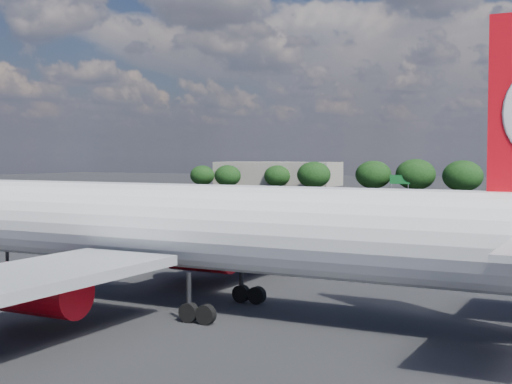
% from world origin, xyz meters
% --- Properties ---
extents(ground, '(500.00, 500.00, 0.00)m').
position_xyz_m(ground, '(0.00, 60.00, 0.00)').
color(ground, black).
rests_on(ground, ground).
extents(qantas_airliner, '(55.12, 52.32, 18.03)m').
position_xyz_m(qantas_airliner, '(13.41, 10.67, 5.49)').
color(qantas_airliner, white).
rests_on(qantas_airliner, ground).
extents(terminal_building, '(42.00, 16.00, 8.00)m').
position_xyz_m(terminal_building, '(-65.00, 192.00, 4.00)').
color(terminal_building, gray).
rests_on(terminal_building, ground).
extents(highway_sign, '(6.00, 0.30, 4.50)m').
position_xyz_m(highway_sign, '(-18.00, 176.00, 3.13)').
color(highway_sign, '#136326').
rests_on(highway_sign, ground).
extents(billboard_yellow, '(5.00, 0.30, 5.50)m').
position_xyz_m(billboard_yellow, '(12.00, 182.00, 3.87)').
color(billboard_yellow, yellow).
rests_on(billboard_yellow, ground).
extents(horizon_treeline, '(204.79, 15.73, 9.24)m').
position_xyz_m(horizon_treeline, '(7.00, 180.65, 4.01)').
color(horizon_treeline, black).
rests_on(horizon_treeline, ground).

